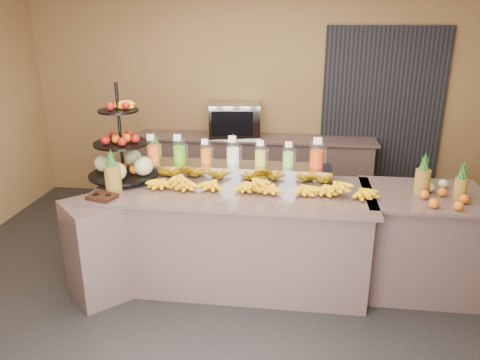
% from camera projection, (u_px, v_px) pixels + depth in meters
% --- Properties ---
extents(ground, '(6.00, 6.00, 0.00)m').
position_uv_depth(ground, '(229.00, 296.00, 4.26)').
color(ground, black).
rests_on(ground, ground).
extents(room_envelope, '(6.04, 5.02, 2.82)m').
position_uv_depth(room_envelope, '(260.00, 77.00, 4.34)').
color(room_envelope, olive).
rests_on(room_envelope, ground).
extents(buffet_counter, '(2.75, 1.25, 0.93)m').
position_uv_depth(buffet_counter, '(221.00, 237.00, 4.36)').
color(buffet_counter, '#8C6965').
rests_on(buffet_counter, ground).
extents(right_counter, '(1.08, 0.88, 0.93)m').
position_uv_depth(right_counter, '(419.00, 241.00, 4.27)').
color(right_counter, '#8C6965').
rests_on(right_counter, ground).
extents(back_ledge, '(3.10, 0.55, 0.93)m').
position_uv_depth(back_ledge, '(254.00, 171.00, 6.21)').
color(back_ledge, '#8C6965').
rests_on(back_ledge, ground).
extents(pitcher_tray, '(1.85, 0.30, 0.15)m').
position_uv_depth(pitcher_tray, '(233.00, 172.00, 4.47)').
color(pitcher_tray, gray).
rests_on(pitcher_tray, buffet_counter).
extents(juice_pitcher_orange_a, '(0.12, 0.12, 0.29)m').
position_uv_depth(juice_pitcher_orange_a, '(153.00, 151.00, 4.51)').
color(juice_pitcher_orange_a, silver).
rests_on(juice_pitcher_orange_a, pitcher_tray).
extents(juice_pitcher_green, '(0.12, 0.13, 0.30)m').
position_uv_depth(juice_pitcher_green, '(179.00, 152.00, 4.47)').
color(juice_pitcher_green, silver).
rests_on(juice_pitcher_green, pitcher_tray).
extents(juice_pitcher_orange_b, '(0.11, 0.11, 0.26)m').
position_uv_depth(juice_pitcher_orange_b, '(206.00, 154.00, 4.45)').
color(juice_pitcher_orange_b, silver).
rests_on(juice_pitcher_orange_b, pitcher_tray).
extents(juice_pitcher_milk, '(0.12, 0.13, 0.30)m').
position_uv_depth(juice_pitcher_milk, '(233.00, 154.00, 4.41)').
color(juice_pitcher_milk, silver).
rests_on(juice_pitcher_milk, pitcher_tray).
extents(juice_pitcher_lemon, '(0.11, 0.11, 0.27)m').
position_uv_depth(juice_pitcher_lemon, '(260.00, 156.00, 4.38)').
color(juice_pitcher_lemon, silver).
rests_on(juice_pitcher_lemon, pitcher_tray).
extents(juice_pitcher_lime, '(0.11, 0.11, 0.26)m').
position_uv_depth(juice_pitcher_lime, '(288.00, 157.00, 4.35)').
color(juice_pitcher_lime, silver).
rests_on(juice_pitcher_lime, pitcher_tray).
extents(juice_pitcher_orange_c, '(0.13, 0.13, 0.31)m').
position_uv_depth(juice_pitcher_orange_c, '(317.00, 156.00, 4.32)').
color(juice_pitcher_orange_c, silver).
rests_on(juice_pitcher_orange_c, pitcher_tray).
extents(banana_heap, '(2.01, 0.18, 0.17)m').
position_uv_depth(banana_heap, '(257.00, 184.00, 4.17)').
color(banana_heap, yellow).
rests_on(banana_heap, buffet_counter).
extents(fruit_stand, '(0.83, 0.83, 0.92)m').
position_uv_depth(fruit_stand, '(127.00, 156.00, 4.40)').
color(fruit_stand, black).
rests_on(fruit_stand, buffet_counter).
extents(condiment_caddy, '(0.26, 0.22, 0.03)m').
position_uv_depth(condiment_caddy, '(102.00, 197.00, 4.01)').
color(condiment_caddy, black).
rests_on(condiment_caddy, buffet_counter).
extents(pineapple_left_a, '(0.14, 0.14, 0.40)m').
position_uv_depth(pineapple_left_a, '(113.00, 176.00, 4.11)').
color(pineapple_left_a, brown).
rests_on(pineapple_left_a, buffet_counter).
extents(pineapple_left_b, '(0.13, 0.13, 0.40)m').
position_uv_depth(pineapple_left_b, '(155.00, 154.00, 4.76)').
color(pineapple_left_b, brown).
rests_on(pineapple_left_b, buffet_counter).
extents(right_fruit_pile, '(0.41, 0.39, 0.22)m').
position_uv_depth(right_fruit_pile, '(441.00, 192.00, 3.98)').
color(right_fruit_pile, brown).
rests_on(right_fruit_pile, right_counter).
extents(oven_warmer, '(0.69, 0.53, 0.43)m').
position_uv_depth(oven_warmer, '(235.00, 120.00, 6.01)').
color(oven_warmer, gray).
rests_on(oven_warmer, back_ledge).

